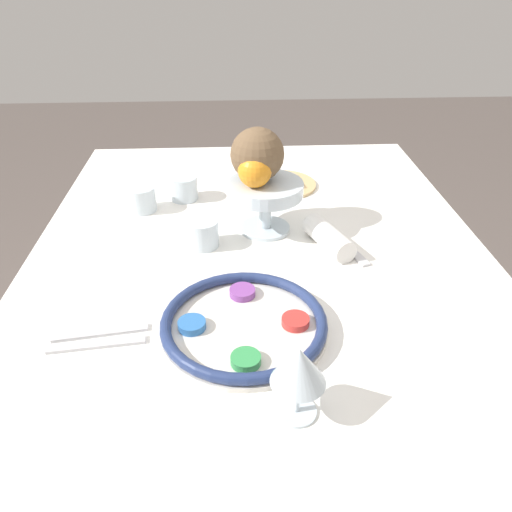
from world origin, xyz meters
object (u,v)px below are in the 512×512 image
(fruit_stand, at_px, (265,194))
(bread_plate, at_px, (282,184))
(wine_glass, at_px, (299,368))
(orange_fruit, at_px, (255,171))
(napkin_roll, at_px, (328,237))
(cup_near, at_px, (202,233))
(cup_far, at_px, (142,199))
(seder_plate, at_px, (244,324))
(coconut, at_px, (258,154))
(cup_mid, at_px, (184,188))

(fruit_stand, bearing_deg, bread_plate, -14.54)
(fruit_stand, distance_m, bread_plate, 0.27)
(fruit_stand, height_order, bread_plate, fruit_stand)
(wine_glass, bearing_deg, bread_plate, -4.03)
(bread_plate, bearing_deg, wine_glass, 175.97)
(wine_glass, distance_m, orange_fruit, 0.53)
(napkin_roll, distance_m, cup_near, 0.28)
(cup_near, distance_m, cup_far, 0.24)
(fruit_stand, distance_m, cup_far, 0.33)
(seder_plate, xyz_separation_m, napkin_roll, (0.27, -0.19, 0.01))
(bread_plate, bearing_deg, coconut, 160.90)
(wine_glass, bearing_deg, seder_plate, 20.76)
(coconut, bearing_deg, cup_near, 123.00)
(seder_plate, relative_size, fruit_stand, 1.68)
(seder_plate, distance_m, wine_glass, 0.21)
(bread_plate, xyz_separation_m, cup_mid, (-0.07, 0.26, 0.02))
(cup_near, bearing_deg, fruit_stand, -65.46)
(wine_glass, distance_m, cup_near, 0.50)
(orange_fruit, bearing_deg, coconut, -14.08)
(napkin_roll, bearing_deg, orange_fruit, 66.41)
(seder_plate, distance_m, orange_fruit, 0.37)
(bread_plate, distance_m, cup_far, 0.39)
(orange_fruit, distance_m, cup_mid, 0.29)
(orange_fruit, distance_m, napkin_roll, 0.22)
(wine_glass, xyz_separation_m, fruit_stand, (0.54, 0.01, 0.00))
(fruit_stand, height_order, cup_far, fruit_stand)
(seder_plate, xyz_separation_m, cup_far, (0.48, 0.24, 0.02))
(coconut, bearing_deg, bread_plate, -19.10)
(seder_plate, height_order, coconut, coconut)
(fruit_stand, xyz_separation_m, cup_far, (0.12, 0.30, -0.06))
(bread_plate, relative_size, cup_far, 2.65)
(seder_plate, relative_size, cup_mid, 4.05)
(cup_mid, bearing_deg, coconut, -130.98)
(wine_glass, xyz_separation_m, cup_near, (0.48, 0.15, -0.06))
(bread_plate, bearing_deg, orange_fruit, 161.57)
(bread_plate, bearing_deg, napkin_roll, -168.23)
(seder_plate, height_order, cup_far, cup_far)
(orange_fruit, height_order, napkin_roll, orange_fruit)
(cup_near, bearing_deg, bread_plate, -33.53)
(seder_plate, xyz_separation_m, cup_near, (0.29, 0.08, 0.02))
(fruit_stand, xyz_separation_m, cup_near, (-0.07, 0.14, -0.06))
(seder_plate, bearing_deg, napkin_roll, -35.71)
(bread_plate, distance_m, napkin_roll, 0.34)
(seder_plate, height_order, orange_fruit, orange_fruit)
(fruit_stand, distance_m, napkin_roll, 0.17)
(fruit_stand, relative_size, bread_plate, 0.91)
(wine_glass, bearing_deg, fruit_stand, 0.90)
(wine_glass, distance_m, napkin_roll, 0.47)
(coconut, height_order, napkin_roll, coconut)
(bread_plate, xyz_separation_m, napkin_roll, (-0.33, -0.07, 0.02))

